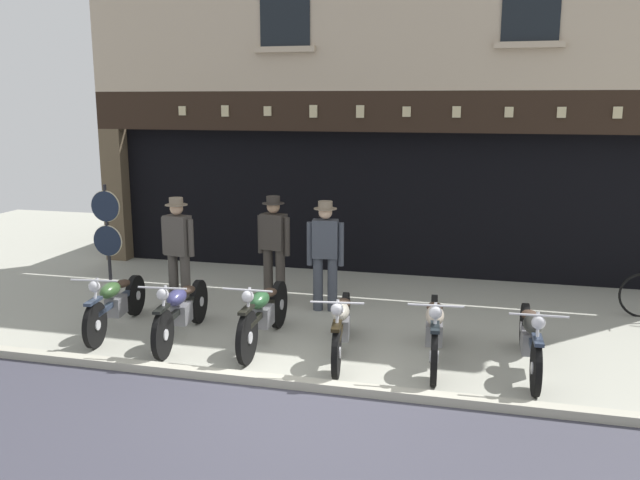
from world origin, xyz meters
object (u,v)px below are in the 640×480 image
at_px(shopkeeper_center, 274,244).
at_px(motorcycle_far_left, 115,302).
at_px(salesman_right, 325,251).
at_px(motorcycle_right, 531,338).
at_px(motorcycle_center, 341,324).
at_px(salesman_left, 178,248).
at_px(motorcycle_center_left, 263,313).
at_px(motorcycle_left, 181,310).
at_px(tyre_sign_pole, 107,225).
at_px(advert_board_near, 508,187).
at_px(motorcycle_center_right, 434,329).

bearing_deg(shopkeeper_center, motorcycle_far_left, 57.61).
bearing_deg(salesman_right, motorcycle_right, 142.03).
bearing_deg(motorcycle_center, salesman_left, -32.28).
bearing_deg(motorcycle_right, motorcycle_center, -0.52).
bearing_deg(motorcycle_center_left, motorcycle_center, 171.09).
bearing_deg(motorcycle_far_left, motorcycle_center, 169.82).
bearing_deg(motorcycle_left, salesman_left, -69.74).
xyz_separation_m(tyre_sign_pole, advert_board_near, (6.79, 1.76, 0.66)).
distance_m(motorcycle_right, tyre_sign_pole, 7.47).
xyz_separation_m(salesman_left, tyre_sign_pole, (-1.97, 1.23, 0.04)).
distance_m(salesman_left, tyre_sign_pole, 2.32).
distance_m(salesman_left, shopkeeper_center, 1.46).
height_order(motorcycle_center_right, advert_board_near, advert_board_near).
relative_size(motorcycle_far_left, motorcycle_left, 0.96).
distance_m(motorcycle_left, salesman_left, 1.49).
height_order(motorcycle_right, salesman_right, salesman_right).
bearing_deg(motorcycle_center_left, motorcycle_far_left, -1.90).
height_order(motorcycle_far_left, tyre_sign_pole, tyre_sign_pole).
height_order(motorcycle_center_left, shopkeeper_center, shopkeeper_center).
relative_size(salesman_left, advert_board_near, 1.74).
xyz_separation_m(motorcycle_left, motorcycle_center, (2.18, -0.03, -0.01)).
distance_m(motorcycle_far_left, motorcycle_right, 5.49).
xyz_separation_m(salesman_left, salesman_right, (2.17, 0.49, -0.03)).
height_order(motorcycle_far_left, shopkeeper_center, shopkeeper_center).
bearing_deg(motorcycle_left, tyre_sign_pole, -50.07).
xyz_separation_m(motorcycle_left, motorcycle_right, (4.44, 0.04, -0.01)).
relative_size(salesman_right, advert_board_near, 1.70).
bearing_deg(motorcycle_left, shopkeeper_center, -116.01).
bearing_deg(tyre_sign_pole, motorcycle_center_right, -22.55).
bearing_deg(salesman_right, motorcycle_center, 102.18).
xyz_separation_m(salesman_right, advert_board_near, (2.66, 2.50, 0.73)).
height_order(motorcycle_center_left, motorcycle_center_right, motorcycle_center_left).
relative_size(motorcycle_center_right, salesman_right, 1.17).
height_order(shopkeeper_center, tyre_sign_pole, tyre_sign_pole).
bearing_deg(motorcycle_center_left, shopkeeper_center, -77.98).
distance_m(motorcycle_left, salesman_right, 2.37).
relative_size(motorcycle_center_right, advert_board_near, 1.99).
height_order(motorcycle_far_left, motorcycle_center_left, motorcycle_center_left).
height_order(motorcycle_left, salesman_left, salesman_left).
distance_m(motorcycle_center_left, motorcycle_center_right, 2.21).
relative_size(motorcycle_left, tyre_sign_pole, 1.18).
distance_m(motorcycle_center_left, salesman_right, 1.75).
bearing_deg(motorcycle_center_right, motorcycle_center, -2.47).
relative_size(motorcycle_right, salesman_left, 1.16).
relative_size(motorcycle_center_left, motorcycle_right, 1.02).
height_order(motorcycle_right, advert_board_near, advert_board_near).
bearing_deg(motorcycle_center, shopkeeper_center, -59.91).
distance_m(motorcycle_center_left, salesman_left, 2.15).
bearing_deg(motorcycle_center_left, salesman_left, -34.90).
relative_size(motorcycle_far_left, motorcycle_center, 0.97).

